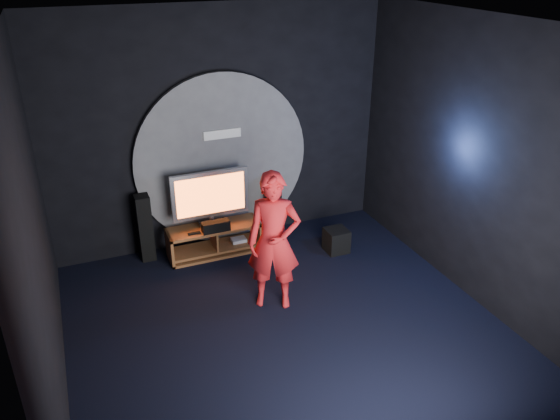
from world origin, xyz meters
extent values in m
plane|color=black|center=(0.00, 0.00, 0.00)|extent=(5.00, 5.00, 0.00)
cube|color=black|center=(0.00, 2.50, 1.75)|extent=(5.00, 0.04, 3.50)
cube|color=black|center=(0.00, -2.50, 1.75)|extent=(5.00, 0.04, 3.50)
cube|color=black|center=(-2.50, 0.00, 1.75)|extent=(0.04, 5.00, 3.50)
cube|color=black|center=(2.50, 0.00, 1.75)|extent=(0.04, 5.00, 3.50)
cube|color=black|center=(0.00, 0.00, 3.50)|extent=(5.00, 5.00, 0.01)
cylinder|color=#515156|center=(0.00, 2.44, 1.30)|extent=(2.60, 0.08, 2.60)
cube|color=white|center=(0.00, 2.39, 1.72)|extent=(0.55, 0.03, 0.13)
cube|color=#9A502F|center=(-0.30, 2.05, 0.43)|extent=(1.37, 0.45, 0.04)
cube|color=#9A502F|center=(-0.30, 2.05, 0.10)|extent=(1.32, 0.42, 0.04)
cube|color=#9A502F|center=(-0.96, 2.05, 0.23)|extent=(0.04, 0.45, 0.45)
cube|color=#9A502F|center=(0.36, 2.05, 0.23)|extent=(0.04, 0.45, 0.45)
cube|color=#9A502F|center=(-0.30, 2.05, 0.27)|extent=(0.03, 0.40, 0.29)
cube|color=#9A502F|center=(-0.30, 2.05, 0.02)|extent=(1.37, 0.45, 0.04)
cube|color=white|center=(0.08, 2.05, 0.14)|extent=(0.22, 0.16, 0.05)
cube|color=#A7A8AF|center=(-0.30, 2.12, 0.47)|extent=(0.36, 0.22, 0.04)
cylinder|color=#A7A8AF|center=(-0.30, 2.12, 0.54)|extent=(0.07, 0.07, 0.10)
cube|color=#A7A8AF|center=(-0.30, 2.12, 0.94)|extent=(1.13, 0.06, 0.70)
cube|color=orange|center=(-0.30, 2.09, 0.94)|extent=(1.00, 0.01, 0.57)
cube|color=black|center=(-0.30, 1.90, 0.53)|extent=(0.40, 0.15, 0.15)
cube|color=black|center=(-0.61, 1.93, 0.46)|extent=(0.18, 0.05, 0.02)
cube|color=black|center=(-1.24, 2.28, 0.50)|extent=(0.20, 0.22, 1.01)
cube|color=black|center=(0.71, 2.22, 0.50)|extent=(0.20, 0.22, 1.01)
cube|color=black|center=(1.41, 1.43, 0.18)|extent=(0.32, 0.32, 0.36)
imported|color=red|center=(0.06, 0.55, 0.90)|extent=(0.77, 0.67, 1.80)
camera|label=1|loc=(-2.07, -4.86, 4.16)|focal=35.00mm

